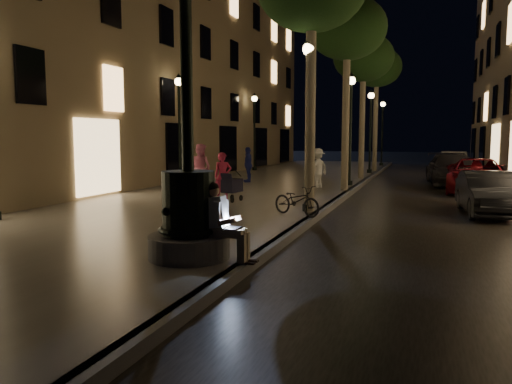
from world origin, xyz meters
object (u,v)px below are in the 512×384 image
at_px(fountain_lamppost, 188,200).
at_px(pedestrian_blue, 248,165).
at_px(seated_man_laptop, 222,219).
at_px(lamp_curb_b, 351,114).
at_px(lamp_curb_a, 309,102).
at_px(car_rear, 452,169).
at_px(tree_third, 364,59).
at_px(lamp_left_b, 179,115).
at_px(lamp_left_c, 254,122).
at_px(pedestrian_pink, 200,168).
at_px(tree_second, 347,30).
at_px(car_third, 477,176).
at_px(tree_far, 377,68).
at_px(stroller, 232,186).
at_px(pedestrian_white, 317,168).
at_px(pedestrian_red, 223,177).
at_px(car_second, 488,193).
at_px(bicycle, 297,200).
at_px(lamp_curb_c, 371,120).
at_px(lamp_curb_d, 382,124).

height_order(fountain_lamppost, pedestrian_blue, fountain_lamppost).
height_order(seated_man_laptop, lamp_curb_b, lamp_curb_b).
xyz_separation_m(lamp_curb_a, car_rear, (4.30, 11.93, -2.48)).
height_order(tree_third, lamp_left_b, tree_third).
distance_m(fountain_lamppost, lamp_left_c, 23.00).
distance_m(car_rear, pedestrian_pink, 12.57).
height_order(fountain_lamppost, car_rear, fountain_lamppost).
distance_m(lamp_curb_b, car_rear, 6.33).
distance_m(seated_man_laptop, tree_second, 13.17).
bearing_deg(car_third, pedestrian_pink, -150.61).
height_order(tree_far, lamp_left_b, tree_far).
xyz_separation_m(tree_second, stroller, (-2.89, -4.73, -5.62)).
distance_m(car_third, pedestrian_pink, 11.26).
distance_m(fountain_lamppost, pedestrian_white, 12.56).
height_order(seated_man_laptop, pedestrian_red, pedestrian_red).
bearing_deg(tree_far, pedestrian_white, -95.90).
xyz_separation_m(stroller, car_rear, (7.09, 10.66, 0.04)).
bearing_deg(lamp_curb_a, pedestrian_blue, 120.07).
height_order(lamp_left_c, car_second, lamp_left_c).
distance_m(pedestrian_pink, pedestrian_white, 4.95).
relative_size(fountain_lamppost, car_rear, 1.00).
bearing_deg(car_rear, tree_far, 120.23).
distance_m(pedestrian_red, pedestrian_pink, 2.61).
bearing_deg(car_third, tree_far, 119.74).
distance_m(pedestrian_pink, bicycle, 6.36).
distance_m(stroller, pedestrian_pink, 2.96).
height_order(lamp_curb_c, stroller, lamp_curb_c).
xyz_separation_m(tree_second, tree_third, (-0.10, 6.00, -0.20)).
bearing_deg(car_third, lamp_curb_c, 126.15).
bearing_deg(seated_man_laptop, lamp_left_c, 107.68).
bearing_deg(lamp_curb_c, pedestrian_pink, -111.02).
xyz_separation_m(seated_man_laptop, lamp_curb_a, (0.09, 6.00, 2.33)).
bearing_deg(stroller, lamp_curb_a, -15.65).
height_order(fountain_lamppost, car_second, fountain_lamppost).
height_order(tree_third, car_rear, tree_third).
height_order(tree_far, lamp_curb_a, tree_far).
bearing_deg(fountain_lamppost, lamp_curb_d, 88.66).
relative_size(tree_second, car_rear, 1.42).
distance_m(stroller, car_third, 10.73).
distance_m(lamp_curb_a, bicycle, 2.77).
distance_m(seated_man_laptop, pedestrian_white, 12.59).
bearing_deg(lamp_curb_d, pedestrian_white, -93.62).
xyz_separation_m(lamp_curb_c, car_rear, (4.30, -4.07, -2.48)).
bearing_deg(bicycle, fountain_lamppost, -159.93).
xyz_separation_m(lamp_curb_c, pedestrian_pink, (-4.87, -12.67, -2.12)).
bearing_deg(pedestrian_pink, tree_far, -96.61).
height_order(car_second, pedestrian_blue, pedestrian_blue).
distance_m(pedestrian_white, pedestrian_blue, 3.90).
relative_size(fountain_lamppost, tree_far, 0.69).
relative_size(lamp_curb_d, car_third, 0.94).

